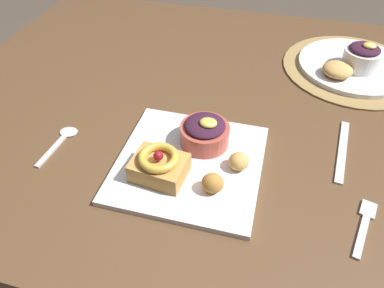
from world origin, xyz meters
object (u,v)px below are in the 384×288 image
at_px(fritter_middle, 239,161).
at_px(knife, 342,151).
at_px(front_plate, 189,163).
at_px(back_ramekin, 362,57).
at_px(fork, 364,224).
at_px(spoon, 61,140).
at_px(back_pastry, 338,70).
at_px(berry_ramekin, 205,132).
at_px(fritter_front, 213,183).
at_px(back_plate, 354,66).
at_px(cake_slice, 159,165).

bearing_deg(fritter_middle, knife, 29.09).
bearing_deg(front_plate, back_ramekin, 52.07).
distance_m(fork, spoon, 0.60).
bearing_deg(back_pastry, front_plate, -126.29).
relative_size(berry_ramekin, fritter_front, 2.48).
xyz_separation_m(back_pastry, knife, (0.01, -0.27, -0.03)).
xyz_separation_m(berry_ramekin, back_plate, (0.32, 0.39, -0.03)).
bearing_deg(fork, fritter_middle, 88.43).
height_order(back_ramekin, back_pastry, back_ramekin).
distance_m(cake_slice, back_ramekin, 0.62).
distance_m(back_plate, fork, 0.51).
height_order(front_plate, knife, front_plate).
bearing_deg(back_plate, back_pastry, -125.26).
height_order(fritter_middle, back_pastry, back_pastry).
relative_size(cake_slice, back_plate, 0.36).
distance_m(berry_ramekin, fork, 0.33).
distance_m(berry_ramekin, back_plate, 0.51).
distance_m(front_plate, cake_slice, 0.07).
relative_size(berry_ramekin, back_ramekin, 1.06).
bearing_deg(front_plate, back_plate, 53.87).
xyz_separation_m(front_plate, back_ramekin, (0.34, 0.44, 0.04)).
height_order(front_plate, fritter_front, fritter_front).
xyz_separation_m(front_plate, spoon, (-0.28, 0.00, -0.00)).
relative_size(cake_slice, fritter_middle, 2.69).
height_order(cake_slice, back_pastry, cake_slice).
bearing_deg(fritter_middle, cake_slice, -158.01).
height_order(fritter_middle, back_plate, fritter_middle).
bearing_deg(berry_ramekin, fritter_middle, -33.46).
relative_size(fritter_middle, spoon, 0.31).
bearing_deg(fritter_middle, spoon, -178.95).
xyz_separation_m(back_pastry, fork, (0.04, -0.44, -0.03)).
distance_m(front_plate, fritter_front, 0.09).
bearing_deg(knife, back_plate, -0.49).
xyz_separation_m(cake_slice, knife, (0.34, 0.17, -0.04)).
height_order(fritter_middle, fork, fritter_middle).
bearing_deg(back_ramekin, spoon, -144.96).
bearing_deg(fork, knife, 24.06).
relative_size(fritter_middle, back_ramekin, 0.42).
distance_m(cake_slice, fritter_middle, 0.15).
height_order(back_ramekin, fork, back_ramekin).
bearing_deg(fork, front_plate, 94.45).
distance_m(fritter_middle, back_ramekin, 0.49).
bearing_deg(back_plate, spoon, -143.48).
bearing_deg(fritter_middle, fritter_front, -118.31).
height_order(cake_slice, knife, cake_slice).
xyz_separation_m(front_plate, cake_slice, (-0.04, -0.05, 0.03)).
xyz_separation_m(fritter_middle, back_ramekin, (0.25, 0.43, 0.02)).
height_order(front_plate, cake_slice, cake_slice).
height_order(front_plate, berry_ramekin, berry_ramekin).
distance_m(fritter_middle, spoon, 0.38).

